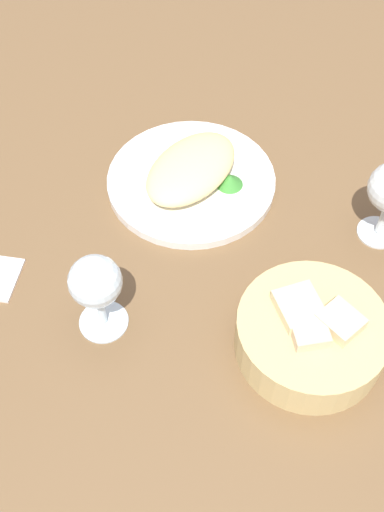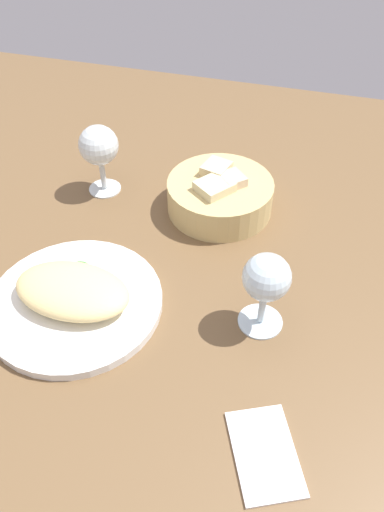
{
  "view_description": "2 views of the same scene",
  "coord_description": "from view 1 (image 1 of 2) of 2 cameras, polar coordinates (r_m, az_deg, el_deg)",
  "views": [
    {
      "loc": [
        48.17,
        29.48,
        69.29
      ],
      "look_at": [
        7.84,
        2.1,
        4.17
      ],
      "focal_mm": 44.18,
      "sensor_mm": 36.0,
      "label": 1
    },
    {
      "loc": [
        23.1,
        -47.88,
        55.87
      ],
      "look_at": [
        8.33,
        4.15,
        3.08
      ],
      "focal_mm": 35.19,
      "sensor_mm": 36.0,
      "label": 2
    }
  ],
  "objects": [
    {
      "name": "lettuce_garnish",
      "position": [
        0.93,
        3.44,
        6.88
      ],
      "size": [
        3.97,
        3.97,
        1.78
      ],
      "primitive_type": "cone",
      "color": "#3A8832",
      "rests_on": "plate"
    },
    {
      "name": "plate",
      "position": [
        0.95,
        -0.07,
        6.82
      ],
      "size": [
        25.09,
        25.09,
        1.4
      ],
      "primitive_type": "cylinder",
      "color": "white",
      "rests_on": "ground_plane"
    },
    {
      "name": "omelette",
      "position": [
        0.93,
        -0.08,
        7.94
      ],
      "size": [
        17.14,
        10.89,
        3.88
      ],
      "primitive_type": "ellipsoid",
      "rotation": [
        0.0,
        0.0,
        -0.03
      ],
      "color": "#F2D68C",
      "rests_on": "plate"
    },
    {
      "name": "bread_basket",
      "position": [
        0.78,
        10.69,
        -6.91
      ],
      "size": [
        18.21,
        18.21,
        7.35
      ],
      "color": "tan",
      "rests_on": "ground_plane"
    },
    {
      "name": "wine_glass_near",
      "position": [
        0.74,
        -8.69,
        -2.64
      ],
      "size": [
        6.43,
        6.43,
        12.42
      ],
      "color": "silver",
      "rests_on": "ground_plane"
    },
    {
      "name": "ground_plane",
      "position": [
        0.9,
        1.69,
        1.93
      ],
      "size": [
        140.0,
        140.0,
        2.0
      ],
      "primitive_type": "cube",
      "color": "brown"
    }
  ]
}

